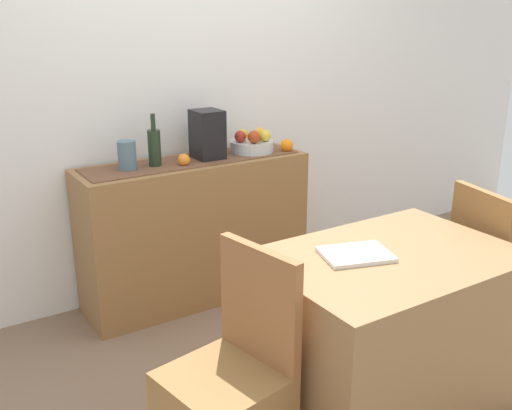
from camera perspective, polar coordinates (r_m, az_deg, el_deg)
ground_plane at (r=3.12m, az=3.97°, el=-14.99°), size 6.40×6.40×0.02m
room_wall_rear at (r=3.64m, az=-6.89°, el=12.65°), size 6.40×0.06×2.70m
sideboard_console at (r=3.58m, az=-5.92°, el=-2.50°), size 1.38×0.42×0.87m
table_runner at (r=3.44m, az=-6.16°, el=4.35°), size 1.30×0.32×0.01m
fruit_bowl at (r=3.63m, az=-0.43°, el=5.77°), size 0.27×0.27×0.07m
apple_right at (r=3.66m, az=0.35°, el=7.02°), size 0.07×0.07×0.07m
apple_front at (r=3.65m, az=-1.31°, el=6.94°), size 0.07×0.07×0.07m
apple_left at (r=3.59m, az=0.89°, el=6.78°), size 0.07×0.07×0.07m
apple_upper at (r=3.57m, az=-1.55°, el=6.72°), size 0.07×0.07×0.07m
apple_rear at (r=3.54m, az=-0.21°, el=6.67°), size 0.08×0.08×0.08m
wine_bottle at (r=3.32m, az=-9.91°, el=5.61°), size 0.07×0.07×0.30m
coffee_maker at (r=3.46m, az=-4.78°, el=6.86°), size 0.16×0.18×0.29m
ceramic_vase at (r=3.27m, az=-12.50°, el=4.72°), size 0.10×0.10×0.17m
orange_loose_mid at (r=3.66m, az=3.02°, el=5.84°), size 0.08×0.08×0.08m
orange_loose_end at (r=3.33m, az=-7.08°, el=4.41°), size 0.07×0.07×0.07m
dining_table at (r=2.68m, az=12.51°, el=-12.00°), size 1.07×0.75×0.74m
open_book at (r=2.45m, az=9.74°, el=-4.79°), size 0.33×0.28×0.02m
chair_by_corner at (r=3.29m, az=22.45°, el=-9.09°), size 0.48×0.48×0.90m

